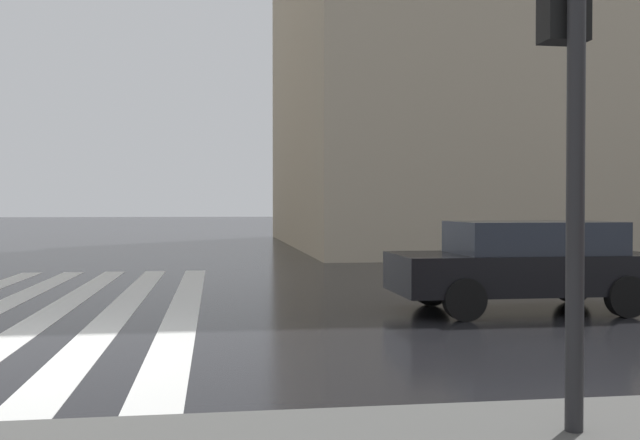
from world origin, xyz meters
TOP-DOWN VIEW (x-y plane):
  - ground_plane at (0.00, 0.00)m, footprint 220.00×220.00m
  - zebra_crossing at (4.00, 0.63)m, footprint 13.00×4.50m
  - traffic_signal_post at (-3.66, -4.23)m, footprint 0.44×0.30m
  - car_black at (2.50, -6.71)m, footprint 1.85×4.10m

SIDE VIEW (x-z plane):
  - ground_plane at x=0.00m, z-range 0.00..0.00m
  - zebra_crossing at x=4.00m, z-range 0.00..0.01m
  - car_black at x=2.50m, z-range 0.05..1.46m
  - traffic_signal_post at x=-3.66m, z-range 0.92..4.38m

